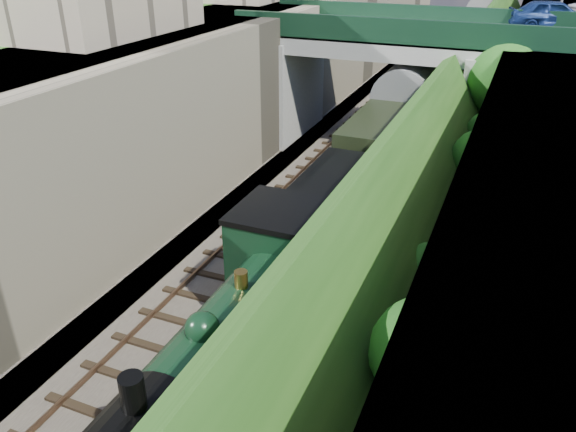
{
  "coord_description": "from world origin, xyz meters",
  "views": [
    {
      "loc": [
        6.45,
        -5.45,
        10.71
      ],
      "look_at": [
        0.0,
        10.02,
        2.24
      ],
      "focal_mm": 35.0,
      "sensor_mm": 36.0,
      "label": 1
    }
  ],
  "objects_px": {
    "car_blue": "(553,15)",
    "tender": "(335,220)",
    "road_bridge": "(408,76)",
    "locomotive": "(241,338)",
    "tree": "(508,83)"
  },
  "relations": [
    {
      "from": "tree",
      "to": "tender",
      "type": "xyz_separation_m",
      "value": [
        -4.71,
        -10.25,
        -3.03
      ]
    },
    {
      "from": "tree",
      "to": "car_blue",
      "type": "bearing_deg",
      "value": 75.95
    },
    {
      "from": "tree",
      "to": "car_blue",
      "type": "relative_size",
      "value": 1.5
    },
    {
      "from": "road_bridge",
      "to": "tender",
      "type": "height_order",
      "value": "road_bridge"
    },
    {
      "from": "car_blue",
      "to": "tender",
      "type": "relative_size",
      "value": 0.73
    },
    {
      "from": "locomotive",
      "to": "tender",
      "type": "xyz_separation_m",
      "value": [
        -0.0,
        7.36,
        -0.27
      ]
    },
    {
      "from": "road_bridge",
      "to": "car_blue",
      "type": "height_order",
      "value": "car_blue"
    },
    {
      "from": "car_blue",
      "to": "tender",
      "type": "xyz_separation_m",
      "value": [
        -6.15,
        -15.98,
        -5.38
      ]
    },
    {
      "from": "tree",
      "to": "locomotive",
      "type": "relative_size",
      "value": 0.65
    },
    {
      "from": "road_bridge",
      "to": "tender",
      "type": "relative_size",
      "value": 2.67
    },
    {
      "from": "tree",
      "to": "tender",
      "type": "height_order",
      "value": "tree"
    },
    {
      "from": "car_blue",
      "to": "tender",
      "type": "distance_m",
      "value": 17.95
    },
    {
      "from": "tender",
      "to": "road_bridge",
      "type": "bearing_deg",
      "value": 91.17
    },
    {
      "from": "road_bridge",
      "to": "locomotive",
      "type": "bearing_deg",
      "value": -89.26
    },
    {
      "from": "tender",
      "to": "tree",
      "type": "bearing_deg",
      "value": 65.31
    }
  ]
}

